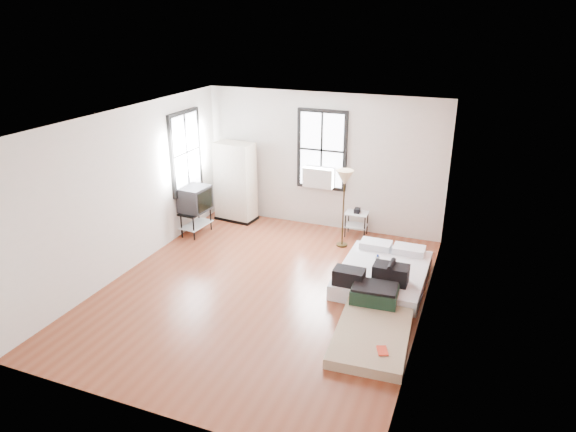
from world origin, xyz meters
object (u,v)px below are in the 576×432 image
at_px(wardrobe, 235,182).
at_px(tv_stand, 195,201).
at_px(mattress_bare, 374,321).
at_px(side_table, 357,218).
at_px(mattress_main, 382,273).
at_px(floor_lamp, 344,182).

height_order(wardrobe, tv_stand, wardrobe).
xyz_separation_m(mattress_bare, side_table, (-1.07, 3.16, 0.27)).
bearing_deg(side_table, mattress_main, -62.64).
height_order(mattress_main, tv_stand, tv_stand).
distance_m(mattress_main, mattress_bare, 1.43).
height_order(wardrobe, side_table, wardrobe).
bearing_deg(floor_lamp, mattress_bare, -65.07).
distance_m(mattress_main, wardrobe, 4.00).
xyz_separation_m(floor_lamp, tv_stand, (-2.93, -0.52, -0.58)).
distance_m(mattress_bare, wardrobe, 4.91).
bearing_deg(tv_stand, mattress_main, -4.41).
relative_size(side_table, tv_stand, 0.58).
height_order(wardrobe, floor_lamp, wardrobe).
height_order(mattress_main, floor_lamp, floor_lamp).
xyz_separation_m(mattress_main, mattress_bare, (0.17, -1.42, -0.04)).
xyz_separation_m(mattress_bare, tv_stand, (-4.13, 2.06, 0.60)).
relative_size(wardrobe, side_table, 2.90).
xyz_separation_m(side_table, floor_lamp, (-0.13, -0.57, 0.91)).
xyz_separation_m(wardrobe, side_table, (2.67, 0.07, -0.46)).
distance_m(mattress_main, tv_stand, 4.05).
bearing_deg(mattress_bare, tv_stand, 149.75).
bearing_deg(tv_stand, wardrobe, 74.02).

